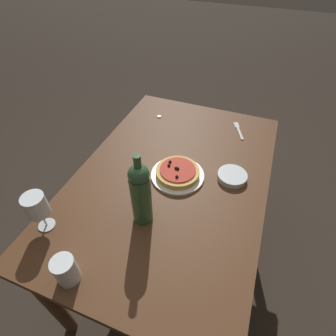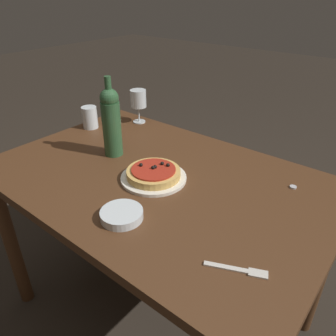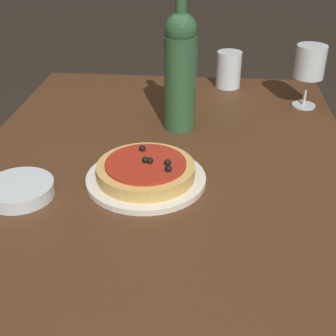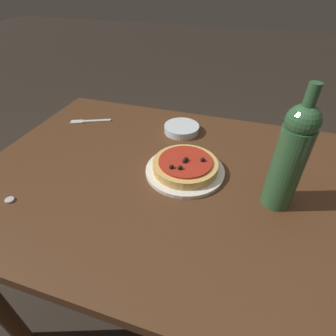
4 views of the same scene
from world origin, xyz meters
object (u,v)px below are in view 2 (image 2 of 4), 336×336
object	(u,v)px
wine_glass	(138,99)
water_cup	(90,117)
pizza	(154,173)
fork	(240,270)
bottle_cap	(293,187)
dining_table	(157,198)
side_bowl	(122,215)
wine_bottle	(111,121)
dinner_plate	(154,178)

from	to	relation	value
wine_glass	water_cup	bearing A→B (deg)	56.37
pizza	fork	distance (m)	0.50
water_cup	bottle_cap	size ratio (longest dim) A/B	4.45
dining_table	pizza	bearing A→B (deg)	104.96
water_cup	side_bowl	bearing A→B (deg)	147.49
dining_table	wine_bottle	size ratio (longest dim) A/B	3.91
dining_table	dinner_plate	xyz separation A→B (m)	(-0.01, 0.03, 0.11)
dining_table	fork	world-z (taller)	fork
dining_table	fork	size ratio (longest dim) A/B	8.27
fork	bottle_cap	bearing A→B (deg)	70.65
bottle_cap	wine_glass	bearing A→B (deg)	-7.70
side_bowl	fork	xyz separation A→B (m)	(-0.38, -0.04, -0.01)
dining_table	water_cup	size ratio (longest dim) A/B	11.96
dinner_plate	wine_bottle	world-z (taller)	wine_bottle
wine_bottle	water_cup	bearing A→B (deg)	-22.49
wine_glass	side_bowl	world-z (taller)	wine_glass
dinner_plate	bottle_cap	xyz separation A→B (m)	(-0.42, -0.27, -0.00)
dinner_plate	wine_glass	bearing A→B (deg)	-41.47
dinner_plate	wine_glass	size ratio (longest dim) A/B	1.44
wine_bottle	fork	size ratio (longest dim) A/B	2.11
dinner_plate	fork	xyz separation A→B (m)	(-0.46, 0.20, -0.00)
wine_bottle	bottle_cap	size ratio (longest dim) A/B	13.59
wine_glass	bottle_cap	distance (m)	0.87
pizza	wine_bottle	world-z (taller)	wine_bottle
side_bowl	fork	distance (m)	0.39
side_bowl	bottle_cap	size ratio (longest dim) A/B	5.51
dinner_plate	pizza	size ratio (longest dim) A/B	1.23
pizza	bottle_cap	xyz separation A→B (m)	(-0.42, -0.27, -0.02)
fork	bottle_cap	size ratio (longest dim) A/B	6.44
pizza	side_bowl	xyz separation A→B (m)	(-0.07, 0.23, -0.01)
wine_glass	water_cup	xyz separation A→B (m)	(0.14, 0.21, -0.07)
dining_table	bottle_cap	world-z (taller)	bottle_cap
fork	dining_table	bearing A→B (deg)	130.54
side_bowl	dining_table	bearing A→B (deg)	-72.55
side_bowl	bottle_cap	distance (m)	0.61
side_bowl	fork	bearing A→B (deg)	-174.34
fork	bottle_cap	world-z (taller)	bottle_cap
fork	side_bowl	bearing A→B (deg)	161.71
dinner_plate	pizza	xyz separation A→B (m)	(0.00, -0.00, 0.02)
pizza	wine_glass	world-z (taller)	wine_glass
dinner_plate	water_cup	size ratio (longest dim) A/B	2.27
wine_glass	pizza	bearing A→B (deg)	138.54
water_cup	bottle_cap	distance (m)	0.99
wine_bottle	wine_glass	bearing A→B (deg)	-63.33
dining_table	fork	bearing A→B (deg)	154.48
dining_table	wine_glass	bearing A→B (deg)	-39.93
wine_glass	bottle_cap	world-z (taller)	wine_glass
dining_table	wine_glass	world-z (taller)	wine_glass
dinner_plate	water_cup	distance (m)	0.60
pizza	wine_glass	distance (m)	0.58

